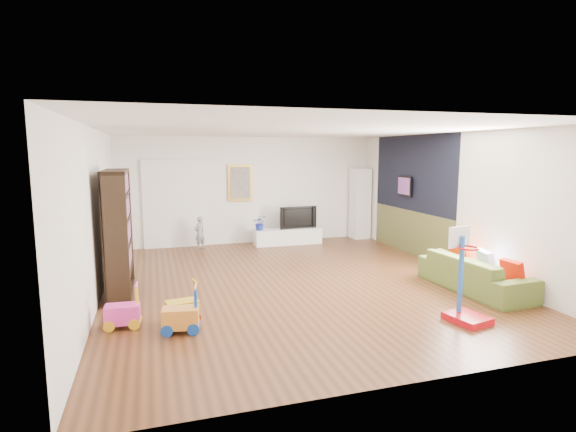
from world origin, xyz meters
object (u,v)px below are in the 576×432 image
object	(u,v)px
sofa	(475,273)
basketball_hoop	(470,276)
bookshelf	(118,233)
media_console	(288,236)

from	to	relation	value
sofa	basketball_hoop	size ratio (longest dim) A/B	1.54
bookshelf	sofa	world-z (taller)	bookshelf
media_console	basketball_hoop	distance (m)	5.85
media_console	sofa	bearing A→B (deg)	-67.03
media_console	sofa	size ratio (longest dim) A/B	0.84
media_console	bookshelf	bearing A→B (deg)	-140.59
media_console	bookshelf	xyz separation A→B (m)	(-3.81, -3.05, 0.82)
media_console	sofa	distance (m)	4.98
bookshelf	basketball_hoop	bearing A→B (deg)	-30.04
bookshelf	basketball_hoop	xyz separation A→B (m)	(4.64, -2.72, -0.36)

